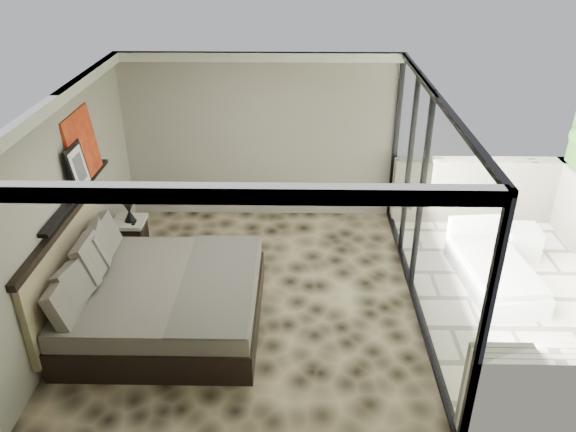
{
  "coord_description": "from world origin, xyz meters",
  "views": [
    {
      "loc": [
        0.63,
        -6.32,
        4.58
      ],
      "look_at": [
        0.51,
        0.4,
        1.04
      ],
      "focal_mm": 35.0,
      "sensor_mm": 36.0,
      "label": 1
    }
  ],
  "objects_px": {
    "ottoman": "(521,242)",
    "lounger": "(493,270)",
    "bed": "(157,298)",
    "table_lamp": "(127,200)",
    "nightstand": "(131,236)"
  },
  "relations": [
    {
      "from": "nightstand",
      "to": "ottoman",
      "type": "xyz_separation_m",
      "value": [
        6.01,
        -0.07,
        -0.0
      ]
    },
    {
      "from": "table_lamp",
      "to": "ottoman",
      "type": "height_order",
      "value": "table_lamp"
    },
    {
      "from": "ottoman",
      "to": "lounger",
      "type": "bearing_deg",
      "value": -130.59
    },
    {
      "from": "bed",
      "to": "ottoman",
      "type": "bearing_deg",
      "value": 18.46
    },
    {
      "from": "table_lamp",
      "to": "ottoman",
      "type": "relative_size",
      "value": 1.18
    },
    {
      "from": "bed",
      "to": "nightstand",
      "type": "distance_m",
      "value": 1.99
    },
    {
      "from": "bed",
      "to": "lounger",
      "type": "xyz_separation_m",
      "value": [
        4.54,
        0.98,
        -0.18
      ]
    },
    {
      "from": "table_lamp",
      "to": "lounger",
      "type": "xyz_separation_m",
      "value": [
        5.33,
        -0.8,
        -0.67
      ]
    },
    {
      "from": "lounger",
      "to": "ottoman",
      "type": "bearing_deg",
      "value": 43.37
    },
    {
      "from": "nightstand",
      "to": "table_lamp",
      "type": "distance_m",
      "value": 0.64
    },
    {
      "from": "nightstand",
      "to": "ottoman",
      "type": "relative_size",
      "value": 1.01
    },
    {
      "from": "bed",
      "to": "lounger",
      "type": "bearing_deg",
      "value": 12.19
    },
    {
      "from": "table_lamp",
      "to": "nightstand",
      "type": "bearing_deg",
      "value": 148.07
    },
    {
      "from": "bed",
      "to": "ottoman",
      "type": "distance_m",
      "value": 5.46
    },
    {
      "from": "nightstand",
      "to": "lounger",
      "type": "height_order",
      "value": "lounger"
    }
  ]
}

